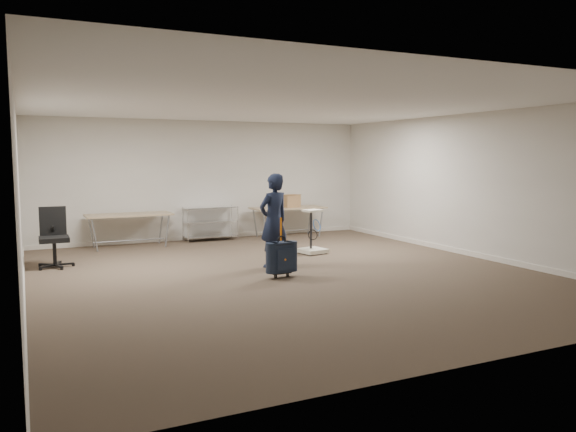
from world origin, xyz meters
TOP-DOWN VIEW (x-y plane):
  - ground at (0.00, 0.00)m, footprint 9.00×9.00m
  - room_shell at (0.00, 1.38)m, footprint 8.00×9.00m
  - folding_table_left at (-1.90, 3.95)m, footprint 1.80×0.75m
  - folding_table_right at (1.90, 3.95)m, footprint 1.80×0.75m
  - wire_shelf at (0.00, 4.20)m, footprint 1.22×0.47m
  - person at (0.05, 0.65)m, footprint 0.69×0.56m
  - suitcase at (-0.21, -0.24)m, footprint 0.38×0.24m
  - office_chair at (-3.48, 2.30)m, footprint 0.65×0.65m
  - equipment_cart at (1.31, 1.57)m, footprint 0.56×0.56m
  - cardboard_box at (1.95, 3.94)m, footprint 0.46×0.38m

SIDE VIEW (x-z plane):
  - ground at x=0.00m, z-range 0.00..0.00m
  - room_shell at x=0.00m, z-range -4.45..4.55m
  - equipment_cart at x=1.31m, z-range -0.21..0.68m
  - office_chair at x=-3.48m, z-range -0.21..0.85m
  - suitcase at x=-0.21m, z-range -0.16..0.82m
  - wire_shelf at x=0.00m, z-range 0.04..0.84m
  - folding_table_left at x=-1.90m, z-range 0.31..1.04m
  - folding_table_right at x=1.90m, z-range 0.31..1.04m
  - person at x=0.05m, z-range 0.00..1.66m
  - cardboard_box at x=1.95m, z-range 0.73..1.04m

